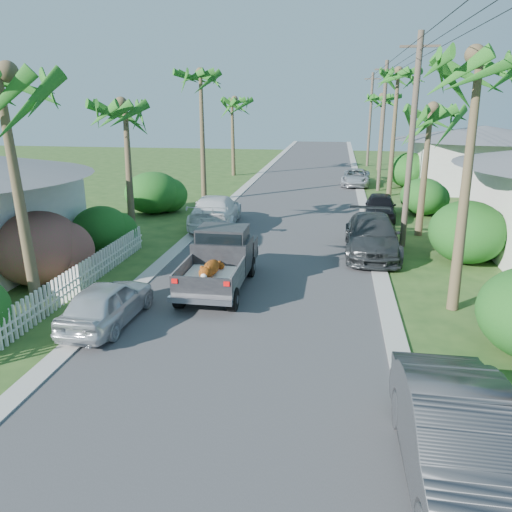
% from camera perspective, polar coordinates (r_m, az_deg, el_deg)
% --- Properties ---
extents(ground, '(120.00, 120.00, 0.00)m').
position_cam_1_polar(ground, '(11.64, -4.83, -15.31)').
color(ground, '#27481B').
rests_on(ground, ground).
extents(road, '(8.00, 100.00, 0.02)m').
position_cam_1_polar(road, '(35.15, 4.92, 6.91)').
color(road, '#38383A').
rests_on(road, ground).
extents(curb_left, '(0.60, 100.00, 0.06)m').
position_cam_1_polar(curb_left, '(35.71, -2.03, 7.16)').
color(curb_left, '#A5A39E').
rests_on(curb_left, ground).
extents(curb_right, '(0.60, 100.00, 0.06)m').
position_cam_1_polar(curb_right, '(35.11, 11.98, 6.62)').
color(curb_right, '#A5A39E').
rests_on(curb_right, ground).
extents(pickup_truck, '(1.98, 5.12, 2.06)m').
position_cam_1_polar(pickup_truck, '(17.54, -3.99, -0.20)').
color(pickup_truck, black).
rests_on(pickup_truck, ground).
extents(parked_car_rn, '(1.83, 5.04, 1.65)m').
position_cam_1_polar(parked_car_rn, '(9.43, 22.37, -19.34)').
color(parked_car_rn, '#303236').
rests_on(parked_car_rn, ground).
extents(parked_car_rm, '(2.28, 5.51, 1.59)m').
position_cam_1_polar(parked_car_rm, '(21.79, 13.11, 2.26)').
color(parked_car_rm, '#2D3032').
rests_on(parked_car_rm, ground).
extents(parked_car_rf, '(1.90, 4.17, 1.39)m').
position_cam_1_polar(parked_car_rf, '(28.62, 14.01, 5.50)').
color(parked_car_rf, black).
rests_on(parked_car_rf, ground).
extents(parked_car_rd, '(2.42, 4.64, 1.25)m').
position_cam_1_polar(parked_car_rd, '(39.98, 11.33, 8.78)').
color(parked_car_rd, silver).
rests_on(parked_car_rd, ground).
extents(parked_car_ln, '(1.67, 3.90, 1.31)m').
position_cam_1_polar(parked_car_ln, '(15.17, -16.64, -5.17)').
color(parked_car_ln, silver).
rests_on(parked_car_ln, ground).
extents(parked_car_lf, '(2.82, 5.85, 1.64)m').
position_cam_1_polar(parked_car_lf, '(26.05, -4.64, 5.12)').
color(parked_car_lf, white).
rests_on(parked_car_lf, ground).
extents(palm_l_a, '(4.40, 4.40, 8.20)m').
position_cam_1_polar(palm_l_a, '(15.23, -27.08, 18.03)').
color(palm_l_a, brown).
rests_on(palm_l_a, ground).
extents(palm_l_b, '(4.40, 4.40, 7.40)m').
position_cam_1_polar(palm_l_b, '(23.42, -14.88, 16.41)').
color(palm_l_b, brown).
rests_on(palm_l_b, ground).
extents(palm_l_c, '(4.40, 4.40, 9.20)m').
position_cam_1_polar(palm_l_c, '(32.67, -6.37, 20.02)').
color(palm_l_c, brown).
rests_on(palm_l_c, ground).
extents(palm_l_d, '(4.40, 4.40, 7.70)m').
position_cam_1_polar(palm_l_d, '(44.42, -2.72, 17.42)').
color(palm_l_d, brown).
rests_on(palm_l_d, ground).
extents(palm_r_a, '(4.40, 4.40, 8.70)m').
position_cam_1_polar(palm_r_a, '(16.02, 24.42, 20.00)').
color(palm_r_a, brown).
rests_on(palm_r_a, ground).
extents(palm_r_b, '(4.40, 4.40, 7.20)m').
position_cam_1_polar(palm_r_b, '(24.85, 19.36, 15.59)').
color(palm_r_b, brown).
rests_on(palm_r_b, ground).
extents(palm_r_c, '(4.40, 4.40, 9.40)m').
position_cam_1_polar(palm_r_c, '(35.75, 15.98, 19.56)').
color(palm_r_c, brown).
rests_on(palm_r_c, ground).
extents(palm_r_d, '(4.40, 4.40, 8.00)m').
position_cam_1_polar(palm_r_d, '(49.67, 14.37, 17.25)').
color(palm_r_d, brown).
rests_on(palm_r_d, ground).
extents(shrub_l_b, '(3.00, 3.30, 2.60)m').
position_cam_1_polar(shrub_l_b, '(19.24, -23.60, 0.84)').
color(shrub_l_b, '#B71A47').
rests_on(shrub_l_b, ground).
extents(shrub_l_c, '(2.40, 2.64, 2.00)m').
position_cam_1_polar(shrub_l_c, '(22.48, -17.30, 2.92)').
color(shrub_l_c, '#134416').
rests_on(shrub_l_c, ground).
extents(shrub_l_d, '(3.20, 3.52, 2.40)m').
position_cam_1_polar(shrub_l_d, '(29.86, -11.70, 7.11)').
color(shrub_l_d, '#134416').
rests_on(shrub_l_d, ground).
extents(shrub_r_b, '(3.00, 3.30, 2.50)m').
position_cam_1_polar(shrub_r_b, '(21.77, 22.98, 2.55)').
color(shrub_r_b, '#134416').
rests_on(shrub_r_b, ground).
extents(shrub_r_c, '(2.60, 2.86, 2.10)m').
position_cam_1_polar(shrub_r_c, '(30.38, 18.57, 6.46)').
color(shrub_r_c, '#134416').
rests_on(shrub_r_c, ground).
extents(shrub_r_d, '(3.20, 3.52, 2.60)m').
position_cam_1_polar(shrub_r_d, '(40.20, 17.13, 9.38)').
color(shrub_r_d, '#134416').
rests_on(shrub_r_d, ground).
extents(picket_fence, '(0.10, 11.00, 1.00)m').
position_cam_1_polar(picket_fence, '(18.16, -19.32, -2.25)').
color(picket_fence, white).
rests_on(picket_fence, ground).
extents(house_right_far, '(9.00, 8.00, 4.60)m').
position_cam_1_polar(house_right_far, '(41.09, 24.24, 9.95)').
color(house_right_far, silver).
rests_on(house_right_far, ground).
extents(utility_pole_b, '(1.60, 0.26, 9.00)m').
position_cam_1_polar(utility_pole_b, '(22.78, 17.34, 12.30)').
color(utility_pole_b, brown).
rests_on(utility_pole_b, ground).
extents(utility_pole_c, '(1.60, 0.26, 9.00)m').
position_cam_1_polar(utility_pole_c, '(37.67, 14.26, 14.18)').
color(utility_pole_c, brown).
rests_on(utility_pole_c, ground).
extents(utility_pole_d, '(1.60, 0.26, 9.00)m').
position_cam_1_polar(utility_pole_d, '(52.62, 12.91, 14.98)').
color(utility_pole_d, brown).
rests_on(utility_pole_d, ground).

